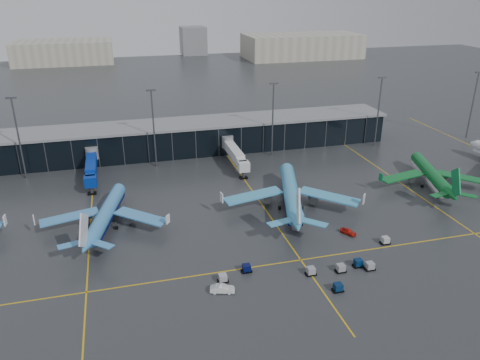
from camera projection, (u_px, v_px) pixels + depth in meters
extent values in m
plane|color=#282B2D|center=(239.00, 233.00, 113.29)|extent=(600.00, 600.00, 0.00)
cube|color=black|center=(195.00, 137.00, 166.45)|extent=(140.00, 16.00, 10.00)
cube|color=slate|center=(194.00, 123.00, 164.37)|extent=(142.00, 17.00, 0.80)
cylinder|color=#595B60|center=(92.00, 153.00, 150.54)|extent=(4.00, 4.00, 4.00)
cube|color=navy|center=(91.00, 170.00, 138.85)|extent=(3.00, 24.00, 3.00)
cylinder|color=#595B60|center=(92.00, 190.00, 133.40)|extent=(1.00, 1.00, 2.60)
cylinder|color=#595B60|center=(228.00, 142.00, 161.18)|extent=(4.00, 4.00, 4.00)
cube|color=silver|center=(237.00, 157.00, 149.49)|extent=(3.00, 24.00, 3.00)
cylinder|color=#595B60|center=(244.00, 175.00, 144.04)|extent=(1.00, 1.00, 2.60)
cylinder|color=#595B60|center=(19.00, 140.00, 139.84)|extent=(0.50, 0.50, 25.00)
cube|color=#595B60|center=(11.00, 98.00, 134.86)|extent=(3.00, 0.40, 0.60)
cylinder|color=#595B60|center=(154.00, 130.00, 149.29)|extent=(0.50, 0.50, 25.00)
cube|color=#595B60|center=(151.00, 90.00, 144.31)|extent=(3.00, 0.40, 0.60)
cylinder|color=#595B60|center=(273.00, 121.00, 158.75)|extent=(0.50, 0.50, 25.00)
cube|color=#595B60|center=(274.00, 83.00, 153.77)|extent=(3.00, 0.40, 0.60)
cylinder|color=#595B60|center=(378.00, 113.00, 168.20)|extent=(0.50, 0.50, 25.00)
cube|color=#595B60|center=(382.00, 78.00, 163.22)|extent=(3.00, 0.40, 0.60)
cylinder|color=#595B60|center=(472.00, 106.00, 177.65)|extent=(0.50, 0.50, 25.00)
cube|color=#595B60|center=(479.00, 72.00, 172.67)|extent=(3.00, 0.40, 0.60)
cube|color=#B2AD99|center=(302.00, 46.00, 369.26)|extent=(90.00, 42.00, 18.00)
cube|color=#B2AD99|center=(64.00, 52.00, 344.89)|extent=(70.00, 38.00, 16.00)
cube|color=#B2AD99|center=(193.00, 41.00, 385.13)|extent=(20.00, 20.00, 22.00)
cube|color=gold|center=(91.00, 213.00, 122.79)|extent=(0.30, 120.00, 0.02)
cube|color=gold|center=(255.00, 195.00, 133.43)|extent=(0.30, 120.00, 0.02)
cube|color=gold|center=(395.00, 179.00, 144.07)|extent=(0.30, 120.00, 0.02)
cube|color=gold|center=(301.00, 260.00, 102.32)|extent=(220.00, 0.30, 0.02)
cube|color=black|center=(340.00, 271.00, 98.15)|extent=(2.20, 1.50, 0.36)
cube|color=gray|center=(341.00, 268.00, 97.85)|extent=(1.60, 1.50, 1.50)
cube|color=black|center=(358.00, 266.00, 99.93)|extent=(2.20, 1.50, 0.36)
cube|color=#051D3E|center=(358.00, 263.00, 99.63)|extent=(1.60, 1.50, 1.50)
cube|color=black|center=(369.00, 269.00, 98.86)|extent=(2.20, 1.50, 0.36)
cube|color=gray|center=(370.00, 266.00, 98.56)|extent=(1.60, 1.50, 1.50)
cube|color=black|center=(385.00, 243.00, 108.65)|extent=(2.20, 1.50, 0.36)
cube|color=#9C9FA4|center=(385.00, 240.00, 108.35)|extent=(1.60, 1.50, 1.50)
cube|color=black|center=(246.00, 271.00, 98.10)|extent=(2.20, 1.50, 0.36)
cube|color=#040938|center=(246.00, 268.00, 97.79)|extent=(1.60, 1.50, 1.50)
cube|color=black|center=(311.00, 274.00, 97.17)|extent=(2.20, 1.50, 0.36)
cube|color=gray|center=(311.00, 271.00, 96.87)|extent=(1.60, 1.50, 1.50)
cube|color=black|center=(223.00, 281.00, 94.87)|extent=(2.20, 1.50, 0.36)
cube|color=#97999F|center=(223.00, 278.00, 94.57)|extent=(1.60, 1.50, 1.50)
cube|color=black|center=(338.00, 290.00, 92.00)|extent=(2.20, 1.50, 0.36)
cube|color=#051C3E|center=(338.00, 287.00, 91.70)|extent=(1.60, 1.50, 1.50)
cube|color=white|center=(294.00, 213.00, 122.38)|extent=(2.46, 3.37, 0.80)
cube|color=white|center=(295.00, 206.00, 121.64)|extent=(1.83, 2.96, 2.29)
imported|color=red|center=(348.00, 232.00, 112.51)|extent=(3.45, 4.32, 1.38)
imported|color=silver|center=(222.00, 289.00, 91.43)|extent=(5.10, 2.91, 1.59)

